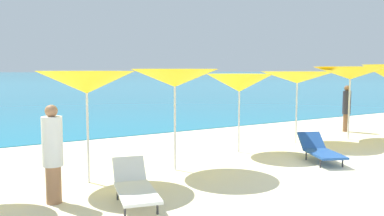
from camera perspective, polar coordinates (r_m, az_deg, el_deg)
name	(u,v)px	position (r m, az deg, el deg)	size (l,w,h in m)	color
ground_plane	(171,128)	(16.32, -3.02, -2.83)	(50.00, 100.00, 0.30)	beige
umbrella_1	(86,82)	(7.89, -14.94, 3.59)	(1.95, 1.95, 2.19)	silver
umbrella_2	(175,78)	(8.62, -2.50, 4.32)	(2.06, 2.06, 2.23)	silver
umbrella_3	(239,83)	(10.59, 6.83, 3.61)	(1.90, 1.90, 2.11)	silver
umbrella_4	(297,77)	(12.34, 14.91, 4.27)	(2.25, 2.25, 2.16)	silver
umbrella_5	(350,73)	(13.46, 21.83, 4.68)	(2.38, 2.38, 2.31)	silver
lounge_chair_1	(320,150)	(10.09, 17.98, -5.73)	(1.20, 1.67, 0.62)	#1E478C
lounge_chair_3	(135,186)	(6.74, -8.27, -11.04)	(0.93, 1.66, 0.64)	white
beachgoer_0	(53,152)	(6.94, -19.42, -5.96)	(0.33, 0.33, 1.64)	#A3704C
beachgoer_1	(347,107)	(15.20, 21.35, 0.15)	(0.28, 0.28, 1.67)	brown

